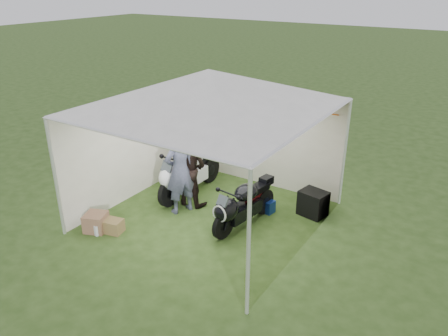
{
  "coord_description": "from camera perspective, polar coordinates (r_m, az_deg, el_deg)",
  "views": [
    {
      "loc": [
        4.39,
        -6.36,
        4.47
      ],
      "look_at": [
        0.11,
        0.35,
        0.99
      ],
      "focal_mm": 35.0,
      "sensor_mm": 36.0,
      "label": 1
    }
  ],
  "objects": [
    {
      "name": "motorcycle_white",
      "position": [
        9.61,
        -4.88,
        -0.43
      ],
      "size": [
        0.49,
        2.09,
        1.03
      ],
      "rotation": [
        0.0,
        0.0,
        -0.02
      ],
      "color": "black",
      "rests_on": "ground"
    },
    {
      "name": "crate_0",
      "position": [
        8.87,
        -16.35,
        -6.78
      ],
      "size": [
        0.45,
        0.37,
        0.27
      ],
      "primitive_type": "cube",
      "rotation": [
        0.0,
        0.0,
        0.17
      ],
      "color": "silver",
      "rests_on": "ground"
    },
    {
      "name": "canopy_tent",
      "position": [
        7.99,
        -1.9,
        9.84
      ],
      "size": [
        5.66,
        5.66,
        3.0
      ],
      "color": "silver",
      "rests_on": "ground"
    },
    {
      "name": "motorcycle_black",
      "position": [
        8.39,
        2.28,
        -4.77
      ],
      "size": [
        0.56,
        1.78,
        0.88
      ],
      "rotation": [
        0.0,
        0.0,
        -0.15
      ],
      "color": "black",
      "rests_on": "ground"
    },
    {
      "name": "person_dark_jacket",
      "position": [
        9.16,
        -4.58,
        0.01
      ],
      "size": [
        0.84,
        0.68,
        1.64
      ],
      "primitive_type": "imported",
      "rotation": [
        0.0,
        0.0,
        3.22
      ],
      "color": "black",
      "rests_on": "ground"
    },
    {
      "name": "equipment_box",
      "position": [
        9.09,
        11.55,
        -4.52
      ],
      "size": [
        0.6,
        0.52,
        0.53
      ],
      "primitive_type": "cube",
      "rotation": [
        0.0,
        0.0,
        -0.2
      ],
      "color": "black",
      "rests_on": "ground"
    },
    {
      "name": "crate_3",
      "position": [
        8.66,
        -14.36,
        -7.34
      ],
      "size": [
        0.44,
        0.35,
        0.26
      ],
      "primitive_type": "cube",
      "rotation": [
        0.0,
        0.0,
        0.21
      ],
      "color": "olive",
      "rests_on": "ground"
    },
    {
      "name": "ground",
      "position": [
        8.94,
        -1.8,
        -6.46
      ],
      "size": [
        80.0,
        80.0,
        0.0
      ],
      "primitive_type": "plane",
      "color": "#2B4516",
      "rests_on": "ground"
    },
    {
      "name": "crate_1",
      "position": [
        8.78,
        -16.38,
        -6.79
      ],
      "size": [
        0.51,
        0.51,
        0.35
      ],
      "primitive_type": "cube",
      "rotation": [
        0.0,
        0.0,
        0.38
      ],
      "color": "brown",
      "rests_on": "ground"
    },
    {
      "name": "paddock_stand",
      "position": [
        9.13,
        5.47,
        -4.9
      ],
      "size": [
        0.38,
        0.27,
        0.27
      ],
      "primitive_type": "cube",
      "rotation": [
        0.0,
        0.0,
        -0.15
      ],
      "color": "#193BAF",
      "rests_on": "ground"
    },
    {
      "name": "crate_2",
      "position": [
        8.75,
        -16.17,
        -7.41
      ],
      "size": [
        0.33,
        0.3,
        0.21
      ],
      "primitive_type": "cube",
      "rotation": [
        0.0,
        0.0,
        -0.23
      ],
      "color": "silver",
      "rests_on": "ground"
    },
    {
      "name": "person_blue_jacket",
      "position": [
        8.8,
        -5.76,
        -0.36
      ],
      "size": [
        0.66,
        0.78,
        1.83
      ],
      "primitive_type": "imported",
      "rotation": [
        0.0,
        0.0,
        -1.96
      ],
      "color": "#535673",
      "rests_on": "ground"
    }
  ]
}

